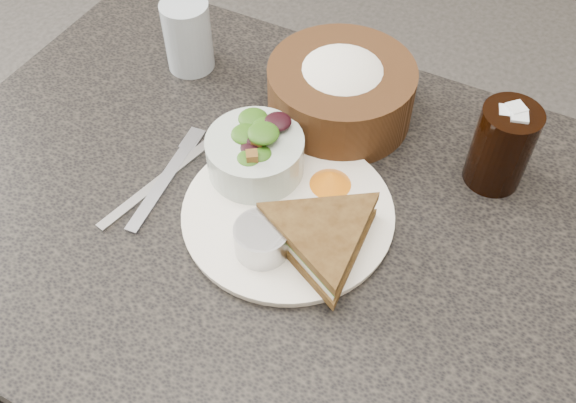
% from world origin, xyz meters
% --- Properties ---
extents(dining_table, '(1.00, 0.70, 0.75)m').
position_xyz_m(dining_table, '(0.00, 0.00, 0.38)').
color(dining_table, black).
rests_on(dining_table, floor).
extents(dinner_plate, '(0.27, 0.27, 0.01)m').
position_xyz_m(dinner_plate, '(0.01, -0.00, 0.76)').
color(dinner_plate, white).
rests_on(dinner_plate, dining_table).
extents(sandwich, '(0.23, 0.23, 0.05)m').
position_xyz_m(sandwich, '(0.07, -0.03, 0.78)').
color(sandwich, brown).
rests_on(sandwich, dinner_plate).
extents(salad_bowl, '(0.16, 0.16, 0.07)m').
position_xyz_m(salad_bowl, '(-0.06, 0.04, 0.80)').
color(salad_bowl, '#B2C4BB').
rests_on(salad_bowl, dinner_plate).
extents(dressing_ramekin, '(0.08, 0.08, 0.04)m').
position_xyz_m(dressing_ramekin, '(0.01, -0.07, 0.78)').
color(dressing_ramekin, '#B0B1B3').
rests_on(dressing_ramekin, dinner_plate).
extents(orange_wedge, '(0.08, 0.08, 0.02)m').
position_xyz_m(orange_wedge, '(0.04, 0.06, 0.77)').
color(orange_wedge, orange).
rests_on(orange_wedge, dinner_plate).
extents(fork, '(0.04, 0.17, 0.00)m').
position_xyz_m(fork, '(-0.16, -0.03, 0.75)').
color(fork, '#A4A8B4').
rests_on(fork, dining_table).
extents(knife, '(0.06, 0.21, 0.00)m').
position_xyz_m(knife, '(-0.17, -0.03, 0.75)').
color(knife, '#B0B0B1').
rests_on(knife, dining_table).
extents(bread_basket, '(0.21, 0.21, 0.12)m').
position_xyz_m(bread_basket, '(-0.01, 0.20, 0.81)').
color(bread_basket, '#462A17').
rests_on(bread_basket, dining_table).
extents(cola_glass, '(0.08, 0.08, 0.13)m').
position_xyz_m(cola_glass, '(0.22, 0.18, 0.81)').
color(cola_glass, black).
rests_on(cola_glass, dining_table).
extents(water_glass, '(0.08, 0.08, 0.11)m').
position_xyz_m(water_glass, '(-0.26, 0.20, 0.80)').
color(water_glass, '#A4B3C0').
rests_on(water_glass, dining_table).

